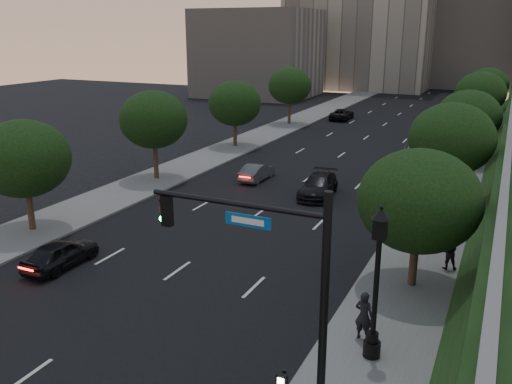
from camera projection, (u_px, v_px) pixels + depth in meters
The scene contains 27 objects.
ground at pixel (107, 321), 21.22m from camera, with size 160.00×160.00×0.00m, color black.
road_surface at pixel (335, 160), 47.22m from camera, with size 16.00×140.00×0.02m, color black.
sidewalk_right at pixel (459, 172), 43.04m from camera, with size 4.50×140.00×0.15m, color slate.
sidewalk_left at pixel (231, 148), 51.36m from camera, with size 4.50×140.00×0.15m, color slate.
parapet_wall at pixel (511, 125), 38.74m from camera, with size 0.35×90.00×0.70m, color slate.
office_block_left at pixel (365, 1), 102.01m from camera, with size 26.00×20.00×32.00m, color #9B9887.
office_block_mid at pixel (480, 17), 103.42m from camera, with size 22.00×18.00×26.00m, color #A7A299.
office_block_filler at pixel (258, 53), 90.42m from camera, with size 18.00×16.00×14.00m, color #A7A299.
tree_right_a at pixel (419, 201), 22.81m from camera, with size 5.20×5.20×6.24m.
tree_right_b at pixel (452, 139), 33.06m from camera, with size 5.20×5.20×6.74m.
tree_right_c at pixel (469, 117), 44.47m from camera, with size 5.20×5.20×6.24m.
tree_right_d at pixel (480, 93), 56.46m from camera, with size 5.20×5.20×6.74m.
tree_right_e at pixel (487, 85), 69.60m from camera, with size 5.20×5.20×6.24m.
tree_left_a at pixel (24, 159), 29.39m from camera, with size 5.00×5.00×6.34m.
tree_left_b at pixel (153, 120), 39.68m from camera, with size 5.00×5.00×6.71m.
tree_left_c at pixel (235, 103), 51.05m from camera, with size 5.00×5.00×6.34m.
tree_left_d at pixel (290, 86), 63.08m from camera, with size 5.00×5.00×6.71m.
traffic_signal_mast at pixel (287, 300), 15.22m from camera, with size 5.68×0.56×7.00m.
street_lamp at pixel (376, 291), 17.98m from camera, with size 0.64×0.64×5.62m.
sedan_near_left at pixel (61, 253), 25.85m from camera, with size 1.62×4.03×1.37m, color black.
sedan_mid_left at pixel (257, 172), 40.73m from camera, with size 1.36×3.89×1.28m, color #4E4F54.
sedan_far_left at pixel (342, 114), 67.81m from camera, with size 2.29×4.96×1.38m, color black.
sedan_near_right at pixel (318, 186), 36.84m from camera, with size 2.04×5.01×1.45m, color black.
sedan_far_right at pixel (414, 152), 46.87m from camera, with size 1.72×4.28×1.46m, color slate.
pedestrian_a at pixel (364, 316), 19.43m from camera, with size 0.69×0.45×1.89m, color black.
pedestrian_b at pixel (449, 252), 25.24m from camera, with size 0.82×0.64×1.69m, color black.
pedestrian_c at pixel (427, 215), 30.39m from camera, with size 0.92×0.38×1.57m, color black.
Camera 1 is at (13.29, -14.59, 10.99)m, focal length 38.00 mm.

